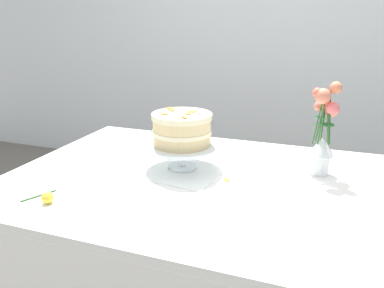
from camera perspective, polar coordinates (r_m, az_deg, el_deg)
name	(u,v)px	position (r m, az deg, el deg)	size (l,w,h in m)	color
back_wall	(281,5)	(3.13, 13.25, 19.73)	(7.00, 0.08, 2.80)	silver
dining_table	(198,202)	(1.40, 0.88, -8.79)	(1.40, 1.00, 0.74)	white
linen_napkin	(182,168)	(1.46, -1.48, -3.70)	(0.32, 0.32, 0.00)	white
cake_stand	(182,148)	(1.44, -1.51, -0.68)	(0.29, 0.29, 0.10)	silver
layer_cake	(182,129)	(1.41, -1.53, 2.31)	(0.23, 0.23, 0.13)	beige
flower_vase	(324,131)	(1.44, 19.24, 1.81)	(0.10, 0.10, 0.35)	silver
fallen_rose	(47,198)	(1.28, -21.02, -7.58)	(0.11, 0.11, 0.04)	#2D6028
loose_petal_0	(227,180)	(1.37, 5.24, -5.38)	(0.04, 0.02, 0.00)	orange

